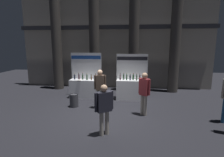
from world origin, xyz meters
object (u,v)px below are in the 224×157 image
object	(u,v)px
exhibitor_booth_0	(85,86)
exhibitor_booth_1	(132,88)
trash_bin	(74,100)
visitor_1	(144,90)
visitor_2	(100,85)
visitor_4	(104,106)

from	to	relation	value
exhibitor_booth_0	exhibitor_booth_1	xyz separation A→B (m)	(2.42, -0.07, 0.01)
trash_bin	visitor_1	distance (m)	3.17
exhibitor_booth_1	visitor_2	size ratio (longest dim) A/B	1.34
trash_bin	exhibitor_booth_1	bearing A→B (deg)	29.76
exhibitor_booth_1	visitor_2	xyz separation A→B (m)	(-1.35, -1.49, 0.42)
exhibitor_booth_0	trash_bin	bearing A→B (deg)	-94.63
exhibitor_booth_0	visitor_1	world-z (taller)	exhibitor_booth_0
visitor_2	trash_bin	bearing A→B (deg)	171.41
trash_bin	visitor_4	bearing A→B (deg)	-53.66
visitor_1	exhibitor_booth_1	bearing A→B (deg)	139.19
visitor_2	visitor_4	world-z (taller)	visitor_2
exhibitor_booth_0	visitor_4	world-z (taller)	exhibitor_booth_0
exhibitor_booth_0	visitor_4	xyz separation A→B (m)	(1.61, -3.88, 0.35)
exhibitor_booth_1	trash_bin	distance (m)	2.94
exhibitor_booth_0	trash_bin	size ratio (longest dim) A/B	3.96
exhibitor_booth_1	visitor_2	distance (m)	2.05
visitor_4	exhibitor_booth_0	bearing A→B (deg)	-101.85
visitor_1	visitor_4	size ratio (longest dim) A/B	1.07
visitor_4	visitor_1	bearing A→B (deg)	-160.98
exhibitor_booth_0	exhibitor_booth_1	distance (m)	2.42
visitor_2	exhibitor_booth_0	bearing A→B (deg)	117.70
exhibitor_booth_0	visitor_2	world-z (taller)	exhibitor_booth_0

